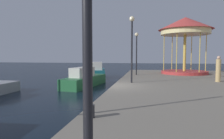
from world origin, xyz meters
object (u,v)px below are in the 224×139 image
object	(u,v)px
motorboat_green	(84,79)
lamp_post_mid_promenade	(132,38)
carousel	(185,31)
person_by_the_water	(218,70)
bollard_north	(91,111)
lamp_post_far_end	(137,46)
motorboat_teal	(96,72)

from	to	relation	value
motorboat_green	lamp_post_mid_promenade	xyz separation A→B (m)	(4.33, -2.73, 3.28)
carousel	person_by_the_water	xyz separation A→B (m)	(1.22, -6.39, -3.55)
carousel	bollard_north	world-z (taller)	carousel
carousel	lamp_post_far_end	world-z (taller)	carousel
bollard_north	person_by_the_water	distance (m)	11.82
lamp_post_mid_promenade	person_by_the_water	size ratio (longest dim) A/B	2.45
carousel	lamp_post_mid_promenade	bearing A→B (deg)	-121.57
carousel	bollard_north	bearing A→B (deg)	-108.97
bollard_north	person_by_the_water	bearing A→B (deg)	55.13
motorboat_green	carousel	world-z (taller)	carousel
carousel	person_by_the_water	size ratio (longest dim) A/B	3.13
motorboat_teal	carousel	distance (m)	10.89
lamp_post_far_end	motorboat_teal	bearing A→B (deg)	145.19
lamp_post_mid_promenade	person_by_the_water	distance (m)	6.71
motorboat_green	lamp_post_far_end	xyz separation A→B (m)	(4.36, 3.05, 3.01)
carousel	lamp_post_mid_promenade	xyz separation A→B (m)	(-4.90, -7.98, -1.32)
carousel	motorboat_green	bearing A→B (deg)	-150.38
motorboat_green	bollard_north	xyz separation A→B (m)	(3.71, -10.83, 0.37)
carousel	lamp_post_mid_promenade	distance (m)	9.46
motorboat_teal	bollard_north	world-z (taller)	motorboat_teal
lamp_post_mid_promenade	carousel	bearing A→B (deg)	58.43
motorboat_green	lamp_post_mid_promenade	world-z (taller)	lamp_post_mid_promenade
motorboat_teal	lamp_post_far_end	distance (m)	6.70
bollard_north	lamp_post_mid_promenade	bearing A→B (deg)	85.61
motorboat_green	bollard_north	size ratio (longest dim) A/B	14.67
carousel	bollard_north	distance (m)	17.52
motorboat_teal	lamp_post_mid_promenade	bearing A→B (deg)	-61.88
motorboat_green	person_by_the_water	distance (m)	10.57
motorboat_teal	lamp_post_mid_promenade	xyz separation A→B (m)	(4.93, -9.23, 3.17)
motorboat_green	person_by_the_water	world-z (taller)	person_by_the_water
motorboat_green	lamp_post_far_end	size ratio (longest dim) A/B	1.42
lamp_post_mid_promenade	motorboat_green	bearing A→B (deg)	147.76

